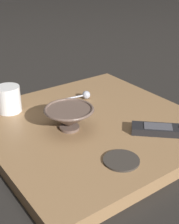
{
  "coord_description": "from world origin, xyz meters",
  "views": [
    {
      "loc": [
        0.65,
        -0.47,
        0.47
      ],
      "look_at": [
        -0.02,
        0.01,
        0.06
      ],
      "focal_mm": 49.62,
      "sensor_mm": 36.0,
      "label": 1
    }
  ],
  "objects": [
    {
      "name": "coffee_mug",
      "position": [
        -0.21,
        -0.17,
        0.08
      ],
      "size": [
        0.09,
        0.08,
        0.08
      ],
      "color": "white",
      "rests_on": "table"
    },
    {
      "name": "table",
      "position": [
        0.0,
        0.0,
        0.02
      ],
      "size": [
        0.6,
        0.6,
        0.04
      ],
      "color": "#936D47",
      "rests_on": "ground"
    },
    {
      "name": "ground_plane",
      "position": [
        0.0,
        0.0,
        0.0
      ],
      "size": [
        6.0,
        6.0,
        0.0
      ],
      "primitive_type": "plane",
      "color": "black"
    },
    {
      "name": "tv_remote_near",
      "position": [
        0.18,
        0.13,
        0.05
      ],
      "size": [
        0.17,
        0.17,
        0.02
      ],
      "color": "black",
      "rests_on": "table"
    },
    {
      "name": "cereal_bowl",
      "position": [
        0.0,
        -0.08,
        0.07
      ],
      "size": [
        0.14,
        0.14,
        0.07
      ],
      "color": "brown",
      "rests_on": "table"
    },
    {
      "name": "teaspoon",
      "position": [
        -0.14,
        0.07,
        0.05
      ],
      "size": [
        0.03,
        0.12,
        0.03
      ],
      "color": "#A3A5B2",
      "rests_on": "table"
    },
    {
      "name": "drink_coaster",
      "position": [
        0.2,
        -0.06,
        0.04
      ],
      "size": [
        0.09,
        0.09,
        0.01
      ],
      "color": "#332D28",
      "rests_on": "table"
    }
  ]
}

